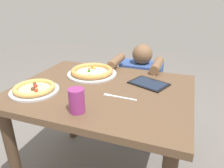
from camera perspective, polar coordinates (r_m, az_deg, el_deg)
dining_table at (r=1.40m, az=-2.57°, el=-5.57°), size 1.11×0.88×0.75m
pizza_near at (r=1.38m, az=-20.29°, el=-1.23°), size 0.30×0.30×0.04m
pizza_far at (r=1.57m, az=-5.45°, el=3.32°), size 0.37×0.37×0.05m
drink_cup_colored at (r=1.07m, az=-9.55°, el=-4.46°), size 0.08×0.08×0.13m
fork at (r=1.23m, az=1.71°, el=-3.50°), size 0.20×0.03×0.00m
tablet at (r=1.43m, az=9.94°, el=0.15°), size 0.29×0.25×0.01m
diner_seated at (r=2.08m, az=7.56°, el=-2.65°), size 0.41×0.52×0.89m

